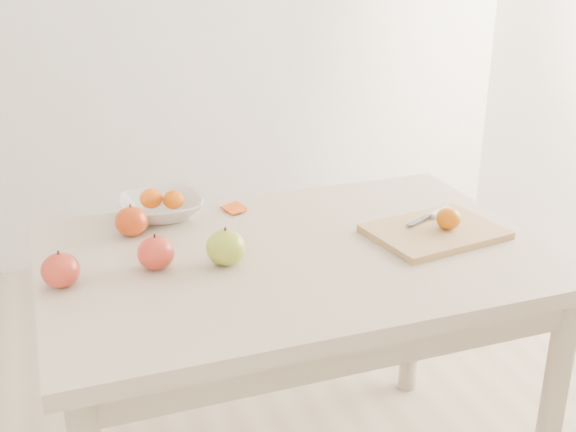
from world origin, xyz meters
name	(u,v)px	position (x,y,z in m)	size (l,w,h in m)	color
table	(295,287)	(0.00, 0.00, 0.65)	(1.20, 0.80, 0.75)	beige
cutting_board	(435,232)	(0.36, -0.03, 0.76)	(0.32, 0.23, 0.02)	tan
board_tangerine	(448,218)	(0.39, -0.04, 0.80)	(0.06, 0.06, 0.05)	#C86107
fruit_bowl	(162,207)	(-0.26, 0.32, 0.78)	(0.22, 0.22, 0.05)	silver
bowl_tangerine_near	(151,198)	(-0.29, 0.33, 0.80)	(0.06, 0.06, 0.05)	orange
bowl_tangerine_far	(173,199)	(-0.23, 0.31, 0.80)	(0.06, 0.06, 0.05)	#DC5007
orange_peel_a	(234,209)	(-0.07, 0.31, 0.75)	(0.06, 0.04, 0.00)	#CC440E
orange_peel_b	(236,212)	(-0.07, 0.28, 0.75)	(0.04, 0.04, 0.00)	#E35410
paring_knife	(437,214)	(0.41, 0.04, 0.78)	(0.16, 0.08, 0.01)	white
apple_green	(226,247)	(-0.18, -0.02, 0.79)	(0.09, 0.09, 0.08)	olive
apple_red_a	(132,221)	(-0.35, 0.23, 0.79)	(0.08, 0.08, 0.08)	maroon
apple_red_b	(156,253)	(-0.33, 0.02, 0.79)	(0.09, 0.09, 0.08)	#99010E
apple_red_d	(61,270)	(-0.54, 0.00, 0.79)	(0.08, 0.08, 0.08)	maroon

